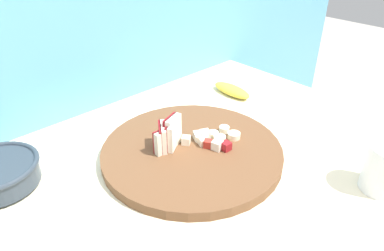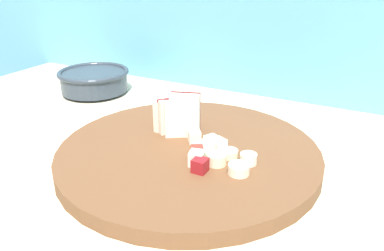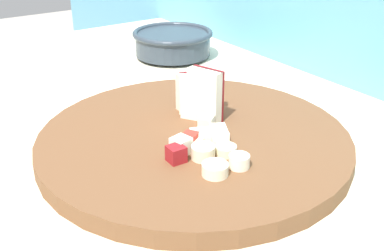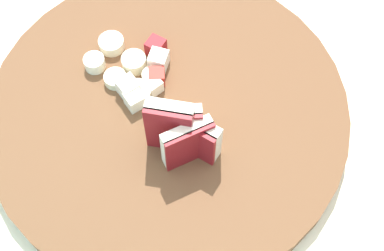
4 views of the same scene
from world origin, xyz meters
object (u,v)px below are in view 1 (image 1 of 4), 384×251
Objects in this scene: apple_dice_pile at (207,141)px; banana_slice_rows at (217,137)px; apple_wedge_fan at (168,136)px; cutting_board at (192,151)px; banana_peel at (232,90)px.

apple_dice_pile is 0.03m from banana_slice_rows.
cutting_board is at bearing -41.24° from apple_wedge_fan.
apple_wedge_fan is at bearing 138.76° from cutting_board.
cutting_board is 0.32m from banana_peel.
apple_dice_pile reaches higher than banana_slice_rows.
cutting_board is 0.06m from banana_slice_rows.
banana_slice_rows is (0.03, -0.00, -0.00)m from apple_dice_pile.
apple_dice_pile is (0.03, -0.01, 0.02)m from cutting_board.
apple_dice_pile reaches higher than cutting_board.
banana_slice_rows is at bearing -2.12° from apple_dice_pile.
banana_slice_rows is (0.10, -0.05, -0.02)m from apple_wedge_fan.
banana_slice_rows is at bearing -25.74° from apple_wedge_fan.
banana_peel is (0.23, 0.15, -0.02)m from banana_slice_rows.
banana_slice_rows is at bearing -145.58° from banana_peel.
apple_wedge_fan reaches higher than banana_slice_rows.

